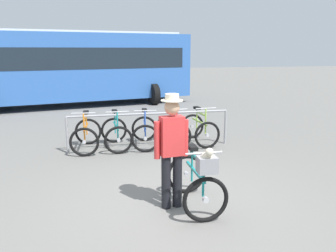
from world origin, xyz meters
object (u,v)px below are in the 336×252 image
Objects in this scene: racked_bike_blue at (145,132)px; featured_bicycle at (198,179)px; bus_distant at (71,64)px; racked_bike_orange at (86,135)px; racked_bike_red at (173,130)px; racked_bike_lime at (199,129)px; person_with_featured_bike at (172,147)px; racked_bike_teal at (116,133)px.

featured_bicycle reaches higher than racked_bike_blue.
bus_distant is (-2.08, 7.07, 1.37)m from racked_bike_blue.
racked_bike_red is (2.10, 0.03, -0.00)m from racked_bike_orange.
bus_distant is (-3.48, 7.05, 1.37)m from racked_bike_lime.
person_with_featured_bike reaches higher than racked_bike_red.
racked_bike_orange is at bearing 111.19° from person_with_featured_bike.
bus_distant is at bearing 106.41° from racked_bike_blue.
racked_bike_teal is 1.03× the size of racked_bike_red.
racked_bike_orange is at bearing -179.18° from racked_bike_blue.
bus_distant is at bearing 101.05° from racked_bike_teal.
racked_bike_teal is 0.11× the size of bus_distant.
racked_bike_lime is at bearing 0.82° from racked_bike_teal.
racked_bike_blue is at bearing -179.18° from racked_bike_red.
racked_bike_blue is at bearing -179.18° from racked_bike_lime.
featured_bicycle is at bearing -77.59° from bus_distant.
featured_bicycle is 0.12× the size of bus_distant.
bus_distant is at bearing 95.49° from racked_bike_orange.
racked_bike_lime is at bearing 0.82° from racked_bike_red.
racked_bike_red is 3.62m from featured_bicycle.
racked_bike_teal is at bearing -179.18° from racked_bike_red.
person_with_featured_bike is at bearing -113.53° from racked_bike_lime.
racked_bike_teal and racked_bike_red have the same top height.
racked_bike_red is at bearing -68.49° from bus_distant.
bus_distant is at bearing 100.78° from person_with_featured_bike.
bus_distant reaches higher than person_with_featured_bike.
racked_bike_teal is 3.70m from featured_bicycle.
racked_bike_orange is 1.01× the size of racked_bike_lime.
featured_bicycle is (0.96, -3.57, 0.12)m from racked_bike_teal.
racked_bike_teal and racked_bike_lime have the same top height.
racked_bike_lime is (2.80, 0.04, 0.00)m from racked_bike_orange.
racked_bike_orange and racked_bike_blue have the same top height.
racked_bike_blue is (0.70, 0.01, 0.00)m from racked_bike_teal.
racked_bike_red is at bearing 76.97° from person_with_featured_bike.
racked_bike_orange and racked_bike_teal have the same top height.
featured_bicycle is at bearing -85.83° from racked_bike_blue.
racked_bike_teal is 0.70m from racked_bike_blue.
racked_bike_teal is at bearing -179.18° from racked_bike_lime.
racked_bike_blue is at bearing 0.82° from racked_bike_teal.
racked_bike_teal is 0.95× the size of featured_bicycle.
racked_bike_blue is at bearing 88.50° from person_with_featured_bike.
racked_bike_blue is 1.40m from racked_bike_lime.
featured_bicycle is (-1.14, -3.60, 0.12)m from racked_bike_lime.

